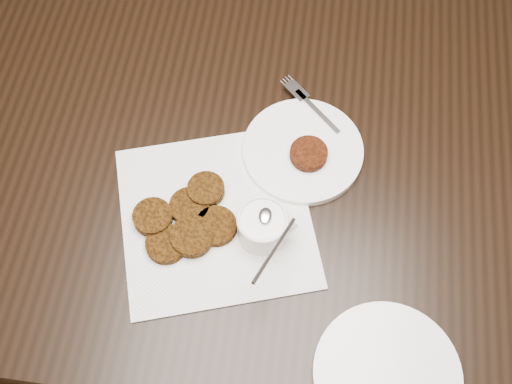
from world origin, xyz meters
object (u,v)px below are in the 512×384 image
napkin (216,217)px  sauce_ramekin (263,218)px  plate_empty (387,375)px  plate_with_patty (303,148)px  table (234,223)px

napkin → sauce_ramekin: bearing=-13.6°
napkin → plate_empty: (0.29, -0.22, 0.01)m
plate_with_patty → sauce_ramekin: bearing=-107.0°
table → sauce_ramekin: size_ratio=12.33×
table → plate_empty: 0.62m
table → sauce_ramekin: bearing=-64.0°
napkin → plate_with_patty: bearing=47.9°
sauce_ramekin → plate_with_patty: bearing=73.0°
table → napkin: napkin is taller
table → plate_empty: plate_empty is taller
plate_empty → napkin: bearing=142.8°
plate_with_patty → plate_empty: size_ratio=0.96×
sauce_ramekin → plate_with_patty: (0.05, 0.16, -0.05)m
sauce_ramekin → plate_with_patty: sauce_ramekin is taller
napkin → plate_empty: plate_empty is taller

